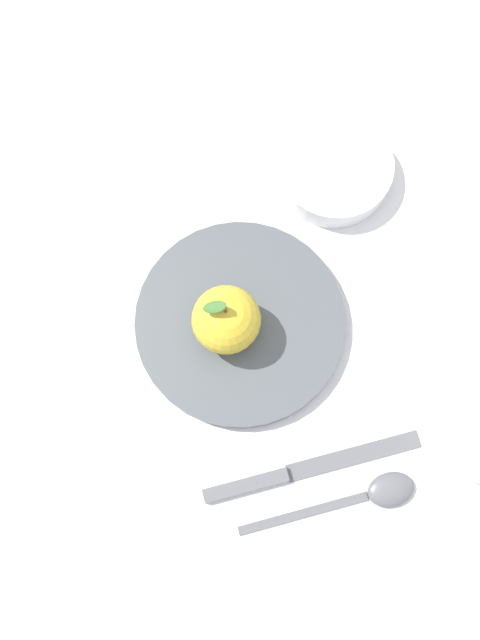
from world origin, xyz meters
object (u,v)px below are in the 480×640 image
Objects in this scene: apple at (226,323)px; dinner_plate at (240,322)px; side_bowl at (335,168)px; knife at (292,473)px; spoon at (370,495)px.

dinner_plate is at bearing -134.92° from apple.
dinner_plate is 0.20m from side_bowl.
side_bowl is 0.33m from knife.
side_bowl is 0.72× the size of spoon.
dinner_plate reaches higher than knife.
apple reaches higher than knife.
dinner_plate is 0.16m from knife.
spoon is at bearing 139.32° from apple.
knife is 0.08m from spoon.
apple is 0.22m from side_bowl.
dinner_plate is 1.26× the size of spoon.
spoon is at bearing 134.72° from dinner_plate.
knife is at bearing 117.10° from dinner_plate.
apple is 0.48× the size of spoon.
knife is (-0.07, 0.15, -0.01)m from dinner_plate.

